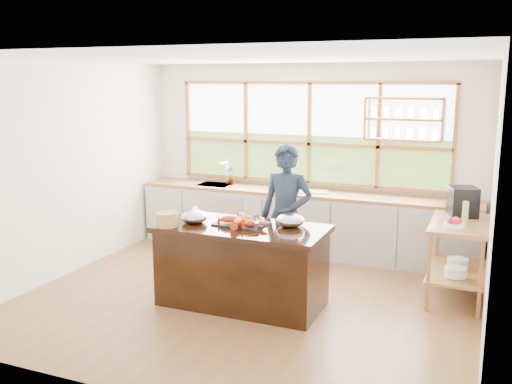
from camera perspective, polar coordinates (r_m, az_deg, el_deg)
The scene contains 18 objects.
ground_plane at distance 6.68m, azimuth -0.69°, elevation -10.52°, with size 5.00×5.00×0.00m, color brown.
room_shell at distance 6.71m, azimuth 1.20°, elevation 5.04°, with size 5.02×4.52×2.71m.
back_counter at distance 8.28m, azimuth 4.50°, elevation -2.93°, with size 4.90×0.63×0.90m.
right_shelf_unit at distance 6.85m, azimuth 19.56°, elevation -5.28°, with size 0.62×1.10×0.90m.
island at distance 6.35m, azimuth -1.42°, elevation -7.33°, with size 1.85×0.90×0.90m.
cook at distance 6.81m, azimuth 3.04°, elevation -2.46°, with size 0.63×0.41×1.73m, color #1A2235.
potted_plant at distance 8.62m, azimuth -2.59°, elevation 1.69°, with size 0.15×0.10×0.29m, color slate.
cutting_board at distance 8.12m, azimuth 5.83°, elevation 0.05°, with size 0.40×0.30×0.01m, color #6BB841.
espresso_machine at distance 7.07m, azimuth 19.97°, elevation -0.90°, with size 0.30×0.32×0.34m, color black.
wine_bottle at distance 6.65m, azimuth 20.19°, elevation -2.00°, with size 0.07×0.07×0.26m, color #A4B661.
fruit_bowl at distance 6.52m, azimuth 19.19°, elevation -2.97°, with size 0.22×0.22×0.11m.
slate_board at distance 6.29m, azimuth -1.47°, elevation -3.20°, with size 0.55×0.40×0.02m, color black.
lobster_pile at distance 6.24m, azimuth -1.40°, elevation -2.84°, with size 0.52×0.48×0.08m.
mixing_bowl_left at distance 6.39m, azimuth -6.19°, elevation -2.50°, with size 0.31×0.31×0.15m, color #AFB2B7.
mixing_bowl_right at distance 6.21m, azimuth 3.46°, elevation -2.85°, with size 0.31×0.31×0.15m, color #AFB2B7.
wine_glass at distance 5.84m, azimuth 0.07°, elevation -2.79°, with size 0.08×0.08×0.22m.
wicker_basket at distance 6.27m, azimuth -8.90°, elevation -2.73°, with size 0.24×0.24×0.15m, color tan.
parchment_roll at distance 6.73m, azimuth -6.06°, elevation -2.02°, with size 0.08×0.08×0.30m, color white.
Camera 1 is at (2.45, -5.69, 2.48)m, focal length 40.00 mm.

